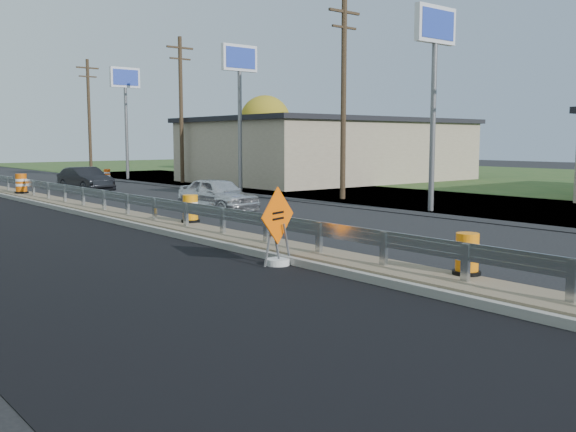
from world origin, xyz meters
TOP-DOWN VIEW (x-y plane):
  - ground at (0.00, 0.00)m, footprint 140.00×140.00m
  - grass_verge_far at (30.00, 10.00)m, footprint 40.00×120.00m
  - median at (0.00, 8.00)m, footprint 1.60×55.00m
  - guardrail at (0.00, 9.00)m, footprint 0.10×46.15m
  - retail_building_near at (20.99, 20.00)m, footprint 18.50×12.50m
  - pylon_sign_south at (10.50, 3.00)m, footprint 2.20×0.30m
  - pylon_sign_mid at (10.50, 16.00)m, footprint 2.20×0.30m
  - pylon_sign_north at (10.50, 30.00)m, footprint 2.20×0.30m
  - utility_pole_smid at (11.50, 9.00)m, footprint 1.90×0.26m
  - utility_pole_nmid at (11.50, 24.00)m, footprint 1.90×0.26m
  - utility_pole_north at (11.50, 39.00)m, footprint 1.90×0.26m
  - tree_far_yellow at (26.00, 34.00)m, footprint 4.62×4.62m
  - caution_sign at (-1.01, -1.73)m, footprint 1.23×0.54m
  - barrel_median_near at (0.55, -5.65)m, footprint 0.55×0.55m
  - barrel_median_mid at (0.55, 4.66)m, footprint 0.59×0.59m
  - barrel_median_far at (-0.08, 19.53)m, footprint 0.65×0.65m
  - barrel_shoulder_far at (8.81, 29.71)m, footprint 0.55×0.55m
  - car_silver at (4.04, 8.39)m, footprint 1.73×4.01m
  - car_dark_mid at (3.68, 20.85)m, footprint 1.72×4.22m

SIDE VIEW (x-z plane):
  - ground at x=0.00m, z-range 0.00..0.00m
  - grass_verge_far at x=30.00m, z-range 0.00..0.03m
  - median at x=0.00m, z-range 0.00..0.23m
  - barrel_shoulder_far at x=8.81m, z-range -0.02..0.79m
  - caution_sign at x=-1.01m, z-range -0.44..1.34m
  - barrel_median_near at x=0.55m, z-range 0.21..1.02m
  - barrel_median_mid at x=0.55m, z-range 0.21..1.08m
  - car_silver at x=4.04m, z-range 0.00..1.35m
  - car_dark_mid at x=3.68m, z-range 0.00..1.36m
  - barrel_median_far at x=-0.08m, z-range 0.21..1.16m
  - guardrail at x=0.00m, z-range 0.37..1.09m
  - retail_building_near at x=20.99m, z-range 0.02..4.29m
  - tree_far_yellow at x=26.00m, z-range 1.11..7.97m
  - utility_pole_smid at x=11.50m, z-range 0.23..9.63m
  - utility_pole_nmid at x=11.50m, z-range 0.23..9.63m
  - utility_pole_north at x=11.50m, z-range 0.23..9.63m
  - pylon_sign_south at x=10.50m, z-range 2.53..10.43m
  - pylon_sign_mid at x=10.50m, z-range 2.53..10.43m
  - pylon_sign_north at x=10.50m, z-range 2.53..10.43m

